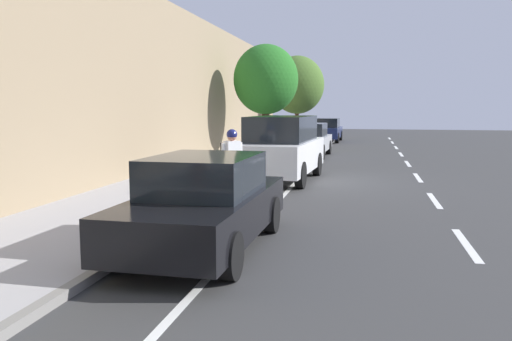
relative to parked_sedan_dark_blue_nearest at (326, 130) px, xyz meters
name	(u,v)px	position (x,y,z in m)	size (l,w,h in m)	color
ground	(313,181)	(-0.93, 18.17, -0.75)	(75.02, 75.02, 0.00)	#373737
sidewalk	(199,175)	(2.78, 18.17, -0.69)	(3.37, 46.89, 0.13)	#A3A1A3
curb_edge	(252,177)	(1.02, 18.17, -0.69)	(0.16, 46.89, 0.13)	gray
lane_stripe_centre	(418,178)	(-4.18, 16.82, -0.75)	(0.14, 44.20, 0.01)	white
lane_stripe_bike_edge	(298,180)	(-0.45, 18.17, -0.75)	(0.12, 46.89, 0.01)	white
building_facade	(141,84)	(4.72, 18.17, 2.25)	(0.50, 46.89, 6.00)	#927E5F
parked_sedan_dark_blue_nearest	(326,130)	(0.00, 0.00, 0.00)	(1.94, 4.45, 1.52)	navy
parked_sedan_silver_second	(308,140)	(0.09, 10.35, 0.00)	(1.97, 4.47, 1.52)	#B7BABF
parked_suv_white_mid	(282,147)	(0.04, 18.31, 0.27)	(2.21, 4.82, 1.99)	white
parked_sedan_black_far	(205,203)	(0.01, 26.38, 0.00)	(1.92, 4.44, 1.52)	black
bicycle_at_curb	(235,187)	(0.56, 22.18, -0.39)	(1.39, 1.10, 0.74)	black
cyclist_with_backpack	(231,156)	(0.77, 21.71, 0.31)	(0.54, 0.55, 1.73)	#C6B284
street_tree_near_cyclist	(297,85)	(2.19, -1.99, 2.99)	(3.70, 3.70, 5.60)	brown
street_tree_mid_block	(266,80)	(2.19, 9.61, 2.78)	(3.07, 3.07, 5.07)	#4F3A22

